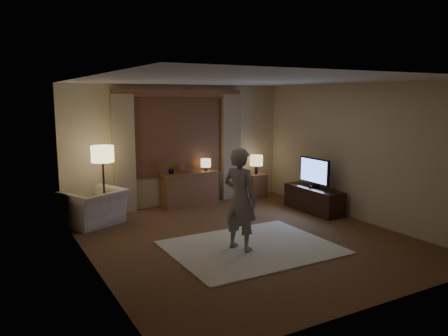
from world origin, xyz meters
TOP-DOWN VIEW (x-y plane):
  - room at (0.00, 0.50)m, footprint 5.04×5.54m
  - rug at (-0.17, -0.44)m, footprint 2.50×2.00m
  - sideboard at (0.13, 2.50)m, footprint 1.20×0.40m
  - picture_frame at (0.13, 2.50)m, footprint 0.16×0.02m
  - plant at (-0.27, 2.50)m, footprint 0.17×0.13m
  - table_lamp_sideboard at (0.53, 2.50)m, footprint 0.22×0.22m
  - floor_lamp at (-1.78, 2.20)m, footprint 0.42×0.42m
  - armchair at (-2.02, 2.02)m, footprint 1.29×1.23m
  - side_table at (1.82, 2.45)m, footprint 0.40×0.40m
  - table_lamp_side at (1.82, 2.45)m, footprint 0.30×0.30m
  - tv_stand at (2.15, 0.80)m, footprint 0.45×1.40m
  - tv at (2.15, 0.80)m, footprint 0.21×0.85m
  - person at (-0.38, -0.44)m, footprint 0.58×0.68m

SIDE VIEW (x-z plane):
  - rug at x=-0.17m, z-range 0.00..0.02m
  - tv_stand at x=2.15m, z-range 0.00..0.50m
  - side_table at x=1.82m, z-range 0.00..0.56m
  - armchair at x=-2.02m, z-range 0.00..0.66m
  - sideboard at x=0.13m, z-range 0.00..0.70m
  - picture_frame at x=0.13m, z-range 0.70..0.90m
  - person at x=-0.38m, z-range 0.02..1.60m
  - tv at x=2.15m, z-range 0.53..1.14m
  - plant at x=-0.27m, z-range 0.70..1.00m
  - table_lamp_side at x=1.82m, z-range 0.65..1.09m
  - table_lamp_sideboard at x=0.53m, z-range 0.75..1.05m
  - floor_lamp at x=-1.78m, z-range 0.49..1.93m
  - room at x=0.00m, z-range 0.01..2.65m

